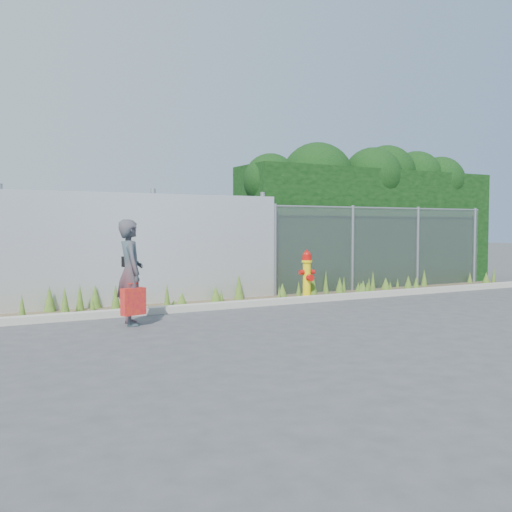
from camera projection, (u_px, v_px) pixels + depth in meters
name	position (u px, v px, depth m)	size (l,w,h in m)	color
ground	(312.00, 319.00, 9.53)	(80.00, 80.00, 0.00)	#3D3D3F
curb	(260.00, 303.00, 11.11)	(16.00, 0.22, 0.12)	#9E9A8E
weed_strip	(261.00, 294.00, 11.88)	(16.00, 1.24, 0.53)	#4C3F2B
corrugated_fence	(75.00, 250.00, 10.56)	(8.50, 0.21, 2.30)	silver
chainlink_fence	(386.00, 247.00, 14.13)	(6.50, 0.07, 2.05)	gray
hedge	(365.00, 208.00, 15.04)	(7.44, 2.00, 3.74)	black
fire_hydrant	(307.00, 275.00, 12.14)	(0.35, 0.31, 1.05)	yellow
woman	(130.00, 272.00, 8.93)	(0.61, 0.40, 1.66)	#105F67
red_tote_bag	(133.00, 301.00, 8.74)	(0.38, 0.14, 0.49)	#A70928
black_shoulder_bag	(129.00, 261.00, 9.11)	(0.23, 0.09, 0.17)	black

